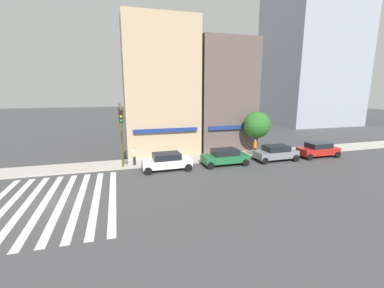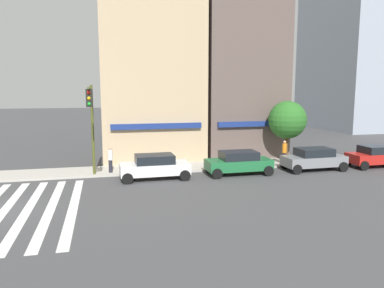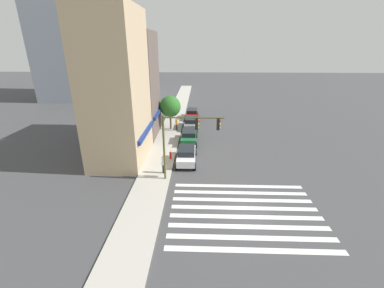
{
  "view_description": "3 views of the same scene",
  "coord_description": "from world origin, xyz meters",
  "px_view_note": "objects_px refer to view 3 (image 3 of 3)",
  "views": [
    {
      "loc": [
        4.29,
        -17.39,
        7.15
      ],
      "look_at": [
        11.15,
        6.0,
        2.0
      ],
      "focal_mm": 24.0,
      "sensor_mm": 36.0,
      "label": 1
    },
    {
      "loc": [
        5.27,
        -18.7,
        5.76
      ],
      "look_at": [
        11.15,
        6.0,
        2.0
      ],
      "focal_mm": 35.0,
      "sensor_mm": 36.0,
      "label": 2
    },
    {
      "loc": [
        -15.66,
        3.31,
        11.38
      ],
      "look_at": [
        4.58,
        4.0,
        3.5
      ],
      "focal_mm": 24.0,
      "sensor_mm": 36.0,
      "label": 3
    }
  ],
  "objects_px": {
    "traffic_signal": "(186,134)",
    "pedestrian_orange_vest": "(177,124)",
    "sedan_white": "(186,155)",
    "sedan_green": "(189,136)",
    "sedan_grey": "(191,123)",
    "fire_hydrant": "(170,155)",
    "sedan_red": "(192,114)",
    "street_tree": "(170,107)",
    "pedestrian_white_shirt": "(163,164)"
  },
  "relations": [
    {
      "from": "sedan_white",
      "to": "fire_hydrant",
      "type": "relative_size",
      "value": 5.25
    },
    {
      "from": "traffic_signal",
      "to": "sedan_green",
      "type": "height_order",
      "value": "traffic_signal"
    },
    {
      "from": "street_tree",
      "to": "pedestrian_orange_vest",
      "type": "bearing_deg",
      "value": -124.87
    },
    {
      "from": "pedestrian_orange_vest",
      "to": "traffic_signal",
      "type": "bearing_deg",
      "value": -144.23
    },
    {
      "from": "sedan_red",
      "to": "pedestrian_white_shirt",
      "type": "height_order",
      "value": "pedestrian_white_shirt"
    },
    {
      "from": "sedan_grey",
      "to": "fire_hydrant",
      "type": "distance_m",
      "value": 11.08
    },
    {
      "from": "sedan_red",
      "to": "pedestrian_orange_vest",
      "type": "distance_m",
      "value": 6.86
    },
    {
      "from": "sedan_white",
      "to": "pedestrian_white_shirt",
      "type": "distance_m",
      "value": 3.38
    },
    {
      "from": "pedestrian_white_shirt",
      "to": "fire_hydrant",
      "type": "height_order",
      "value": "pedestrian_white_shirt"
    },
    {
      "from": "sedan_green",
      "to": "fire_hydrant",
      "type": "bearing_deg",
      "value": 161.76
    },
    {
      "from": "sedan_green",
      "to": "sedan_red",
      "type": "distance_m",
      "value": 10.93
    },
    {
      "from": "pedestrian_orange_vest",
      "to": "pedestrian_white_shirt",
      "type": "bearing_deg",
      "value": -153.19
    },
    {
      "from": "traffic_signal",
      "to": "pedestrian_orange_vest",
      "type": "height_order",
      "value": "traffic_signal"
    },
    {
      "from": "pedestrian_white_shirt",
      "to": "street_tree",
      "type": "distance_m",
      "value": 13.62
    },
    {
      "from": "traffic_signal",
      "to": "sedan_grey",
      "type": "relative_size",
      "value": 1.35
    },
    {
      "from": "sedan_red",
      "to": "street_tree",
      "type": "height_order",
      "value": "street_tree"
    },
    {
      "from": "sedan_green",
      "to": "pedestrian_white_shirt",
      "type": "height_order",
      "value": "pedestrian_white_shirt"
    },
    {
      "from": "sedan_green",
      "to": "sedan_red",
      "type": "bearing_deg",
      "value": -0.39
    },
    {
      "from": "traffic_signal",
      "to": "fire_hydrant",
      "type": "bearing_deg",
      "value": 24.22
    },
    {
      "from": "sedan_white",
      "to": "fire_hydrant",
      "type": "height_order",
      "value": "sedan_white"
    },
    {
      "from": "fire_hydrant",
      "to": "pedestrian_orange_vest",
      "type": "bearing_deg",
      "value": 1.22
    },
    {
      "from": "sedan_green",
      "to": "sedan_grey",
      "type": "xyz_separation_m",
      "value": [
        5.67,
        0.0,
        0.0
      ]
    },
    {
      "from": "sedan_grey",
      "to": "street_tree",
      "type": "relative_size",
      "value": 0.95
    },
    {
      "from": "traffic_signal",
      "to": "fire_hydrant",
      "type": "xyz_separation_m",
      "value": [
        4.22,
        1.9,
        -3.76
      ]
    },
    {
      "from": "sedan_white",
      "to": "sedan_green",
      "type": "xyz_separation_m",
      "value": [
        5.69,
        0.0,
        0.0
      ]
    },
    {
      "from": "traffic_signal",
      "to": "pedestrian_white_shirt",
      "type": "height_order",
      "value": "traffic_signal"
    },
    {
      "from": "sedan_red",
      "to": "pedestrian_orange_vest",
      "type": "xyz_separation_m",
      "value": [
        -6.58,
        1.91,
        0.23
      ]
    },
    {
      "from": "traffic_signal",
      "to": "fire_hydrant",
      "type": "distance_m",
      "value": 5.96
    },
    {
      "from": "sedan_white",
      "to": "street_tree",
      "type": "relative_size",
      "value": 0.94
    },
    {
      "from": "sedan_green",
      "to": "traffic_signal",
      "type": "bearing_deg",
      "value": -179.19
    },
    {
      "from": "fire_hydrant",
      "to": "street_tree",
      "type": "bearing_deg",
      "value": 6.13
    },
    {
      "from": "traffic_signal",
      "to": "fire_hydrant",
      "type": "relative_size",
      "value": 7.12
    },
    {
      "from": "pedestrian_orange_vest",
      "to": "fire_hydrant",
      "type": "relative_size",
      "value": 2.1
    },
    {
      "from": "sedan_green",
      "to": "pedestrian_orange_vest",
      "type": "bearing_deg",
      "value": 23.28
    },
    {
      "from": "sedan_white",
      "to": "street_tree",
      "type": "xyz_separation_m",
      "value": [
        10.66,
        2.8,
        2.54
      ]
    },
    {
      "from": "traffic_signal",
      "to": "pedestrian_orange_vest",
      "type": "relative_size",
      "value": 3.39
    },
    {
      "from": "sedan_grey",
      "to": "traffic_signal",
      "type": "bearing_deg",
      "value": 179.4
    },
    {
      "from": "sedan_green",
      "to": "fire_hydrant",
      "type": "distance_m",
      "value": 5.55
    },
    {
      "from": "pedestrian_white_shirt",
      "to": "sedan_grey",
      "type": "bearing_deg",
      "value": -138.69
    },
    {
      "from": "sedan_white",
      "to": "pedestrian_orange_vest",
      "type": "distance_m",
      "value": 10.22
    },
    {
      "from": "traffic_signal",
      "to": "sedan_green",
      "type": "bearing_deg",
      "value": 1.2
    },
    {
      "from": "sedan_red",
      "to": "street_tree",
      "type": "relative_size",
      "value": 0.94
    },
    {
      "from": "traffic_signal",
      "to": "street_tree",
      "type": "xyz_separation_m",
      "value": [
        14.47,
        3.0,
        -0.99
      ]
    },
    {
      "from": "sedan_green",
      "to": "sedan_grey",
      "type": "distance_m",
      "value": 5.67
    },
    {
      "from": "sedan_grey",
      "to": "street_tree",
      "type": "distance_m",
      "value": 3.84
    },
    {
      "from": "pedestrian_white_shirt",
      "to": "fire_hydrant",
      "type": "relative_size",
      "value": 2.1
    },
    {
      "from": "fire_hydrant",
      "to": "traffic_signal",
      "type": "bearing_deg",
      "value": -155.78
    },
    {
      "from": "sedan_white",
      "to": "pedestrian_orange_vest",
      "type": "xyz_separation_m",
      "value": [
        10.04,
        1.91,
        0.23
      ]
    },
    {
      "from": "pedestrian_white_shirt",
      "to": "fire_hydrant",
      "type": "bearing_deg",
      "value": -135.72
    },
    {
      "from": "traffic_signal",
      "to": "pedestrian_white_shirt",
      "type": "distance_m",
      "value": 4.09
    }
  ]
}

